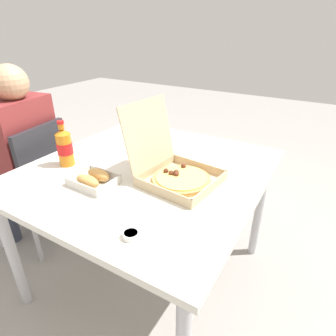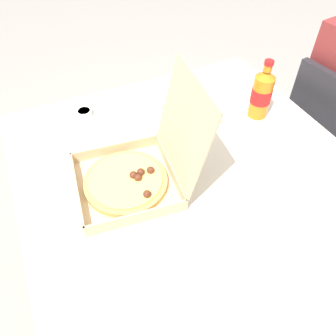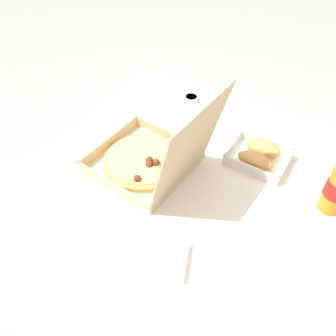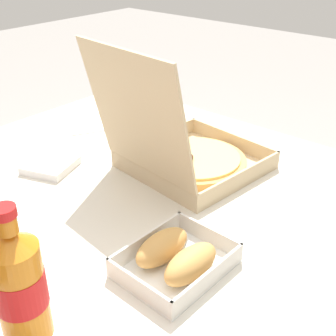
% 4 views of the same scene
% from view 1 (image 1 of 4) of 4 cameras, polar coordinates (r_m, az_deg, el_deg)
% --- Properties ---
extents(ground_plane, '(10.00, 10.00, 0.00)m').
position_cam_1_polar(ground_plane, '(1.81, -3.55, -20.44)').
color(ground_plane, gray).
extents(dining_table, '(1.12, 1.08, 0.71)m').
position_cam_1_polar(dining_table, '(1.41, -4.29, -2.61)').
color(dining_table, silver).
rests_on(dining_table, ground_plane).
extents(chair, '(0.45, 0.45, 0.83)m').
position_cam_1_polar(chair, '(1.93, -25.34, -2.00)').
color(chair, '#232328').
rests_on(chair, ground_plane).
extents(diner_person, '(0.38, 0.44, 1.15)m').
position_cam_1_polar(diner_person, '(1.89, -27.78, 3.85)').
color(diner_person, '#333847').
rests_on(diner_person, ground_plane).
extents(pizza_box_open, '(0.33, 0.39, 0.33)m').
position_cam_1_polar(pizza_box_open, '(1.24, 1.47, -0.62)').
color(pizza_box_open, tan).
rests_on(pizza_box_open, dining_table).
extents(bread_side_box, '(0.16, 0.19, 0.06)m').
position_cam_1_polar(bread_side_box, '(1.26, -14.78, -2.16)').
color(bread_side_box, white).
rests_on(bread_side_box, dining_table).
extents(cola_bottle, '(0.07, 0.07, 0.22)m').
position_cam_1_polar(cola_bottle, '(1.45, -20.06, 4.01)').
color(cola_bottle, orange).
rests_on(cola_bottle, dining_table).
extents(paper_menu, '(0.26, 0.23, 0.00)m').
position_cam_1_polar(paper_menu, '(1.60, 11.01, 3.72)').
color(paper_menu, white).
rests_on(paper_menu, dining_table).
extents(napkin_pile, '(0.14, 0.14, 0.02)m').
position_cam_1_polar(napkin_pile, '(1.55, -0.49, 3.84)').
color(napkin_pile, white).
rests_on(napkin_pile, dining_table).
extents(dipping_sauce_cup, '(0.06, 0.06, 0.02)m').
position_cam_1_polar(dipping_sauce_cup, '(0.95, -7.47, -13.15)').
color(dipping_sauce_cup, white).
rests_on(dipping_sauce_cup, dining_table).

